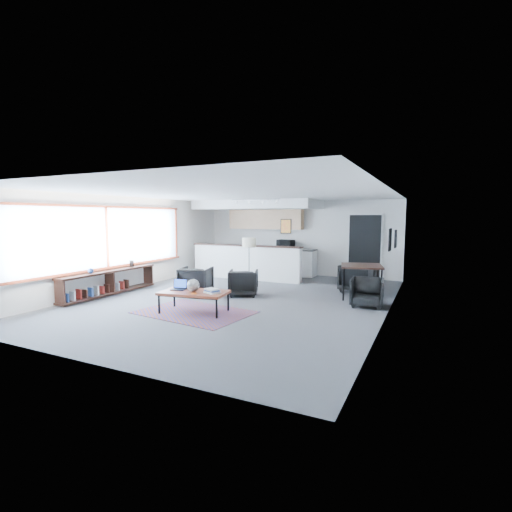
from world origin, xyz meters
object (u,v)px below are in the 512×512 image
at_px(armchair_right, 243,281).
at_px(dining_table, 362,268).
at_px(laptop, 179,286).
at_px(dining_chair_far, 357,279).
at_px(coffee_table, 194,293).
at_px(dining_chair_near, 367,293).
at_px(armchair_left, 196,279).
at_px(ceramic_pot, 193,285).
at_px(book_stack, 212,291).
at_px(floor_lamp, 249,244).
at_px(microwave, 286,243).

relative_size(armchair_right, dining_table, 0.63).
distance_m(laptop, dining_chair_far, 4.87).
xyz_separation_m(coffee_table, dining_chair_near, (3.23, 2.15, -0.12)).
relative_size(armchair_left, armchair_right, 1.07).
bearing_deg(ceramic_pot, armchair_right, 86.10).
bearing_deg(dining_table, laptop, -138.25).
relative_size(laptop, dining_chair_near, 0.58).
xyz_separation_m(book_stack, floor_lamp, (-0.76, 3.23, 0.74)).
bearing_deg(ceramic_pot, armchair_left, 123.20).
xyz_separation_m(armchair_left, floor_lamp, (0.74, 1.66, 0.84)).
distance_m(dining_chair_near, microwave, 4.97).
distance_m(coffee_table, armchair_left, 1.92).
xyz_separation_m(ceramic_pot, dining_chair_far, (2.69, 3.83, -0.24)).
relative_size(ceramic_pot, book_stack, 0.73).
bearing_deg(coffee_table, microwave, 82.19).
xyz_separation_m(coffee_table, book_stack, (0.43, 0.02, 0.08)).
height_order(armchair_right, dining_table, dining_table).
bearing_deg(armchair_left, book_stack, 116.62).
bearing_deg(dining_chair_near, microwave, 127.85).
bearing_deg(microwave, dining_chair_near, -40.89).
xyz_separation_m(floor_lamp, microwave, (0.20, 2.47, -0.12)).
xyz_separation_m(ceramic_pot, dining_chair_near, (3.23, 2.18, -0.29)).
bearing_deg(floor_lamp, armchair_right, -69.65).
bearing_deg(armchair_right, microwave, -107.92).
relative_size(armchair_right, floor_lamp, 0.52).
height_order(book_stack, microwave, microwave).
height_order(ceramic_pot, dining_chair_far, ceramic_pot).
xyz_separation_m(ceramic_pot, microwave, (-0.13, 5.76, 0.53)).
height_order(laptop, dining_chair_far, dining_chair_far).
bearing_deg(dining_chair_far, floor_lamp, 15.08).
xyz_separation_m(coffee_table, ceramic_pot, (0.00, -0.03, 0.17)).
bearing_deg(ceramic_pot, coffee_table, 95.97).
height_order(dining_chair_near, microwave, microwave).
height_order(laptop, ceramic_pot, ceramic_pot).
bearing_deg(armchair_left, microwave, -119.71).
distance_m(coffee_table, laptop, 0.43).
height_order(book_stack, dining_chair_near, dining_chair_near).
bearing_deg(floor_lamp, dining_chair_near, -17.29).
height_order(laptop, book_stack, laptop).
relative_size(floor_lamp, dining_chair_near, 2.31).
distance_m(laptop, armchair_left, 1.68).
distance_m(ceramic_pot, floor_lamp, 3.37).
height_order(book_stack, armchair_right, armchair_right).
bearing_deg(book_stack, dining_chair_near, 37.21).
bearing_deg(laptop, floor_lamp, 74.28).
relative_size(book_stack, microwave, 0.65).
bearing_deg(book_stack, laptop, 178.27).
bearing_deg(armchair_right, floor_lamp, -91.71).
xyz_separation_m(laptop, dining_chair_far, (3.11, 3.75, -0.17)).
bearing_deg(book_stack, dining_table, 50.31).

